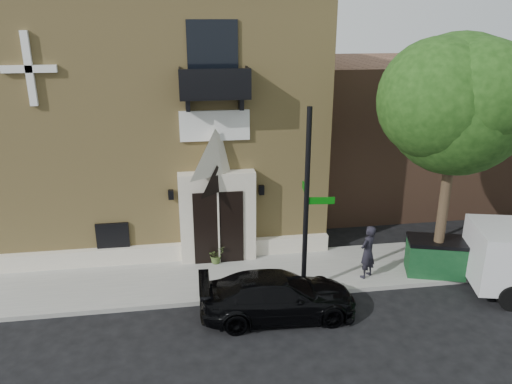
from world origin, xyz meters
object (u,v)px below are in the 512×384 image
street_sign (307,203)px  dumpster (436,256)px  black_sedan (278,296)px  fire_hydrant (425,262)px  pedestrian_near (368,252)px

street_sign → dumpster: (4.57, 0.36, -2.29)m
black_sedan → fire_hydrant: 5.52m
pedestrian_near → dumpster: bearing=141.7°
fire_hydrant → pedestrian_near: size_ratio=0.44×
black_sedan → dumpster: size_ratio=2.14×
fire_hydrant → pedestrian_near: pedestrian_near is taller
street_sign → pedestrian_near: size_ratio=3.20×
black_sedan → pedestrian_near: 3.65m
black_sedan → fire_hydrant: size_ratio=5.77×
street_sign → fire_hydrant: 4.98m
fire_hydrant → dumpster: size_ratio=0.37×
fire_hydrant → dumpster: bearing=-12.0°
street_sign → pedestrian_near: street_sign is taller
black_sedan → fire_hydrant: bearing=-72.7°
pedestrian_near → fire_hydrant: bearing=143.1°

